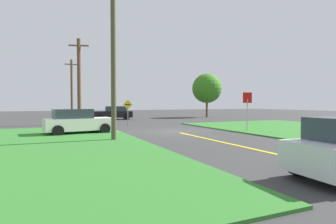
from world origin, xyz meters
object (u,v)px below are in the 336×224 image
Objects in this scene: car_approaching_junction at (114,113)px; oak_tree_left at (207,88)px; utility_pole_near at (113,51)px; parked_car_near_building at (77,122)px; utility_pole_mid at (79,81)px; stop_sign at (247,104)px; direction_sign at (128,109)px; utility_pole_far at (72,88)px.

car_approaching_junction is 13.73m from oak_tree_left.
utility_pole_near is at bearing 85.97° from car_approaching_junction.
utility_pole_near is (1.43, -4.19, 3.90)m from parked_car_near_building.
utility_pole_mid is (0.98, 8.31, 3.28)m from parked_car_near_building.
car_approaching_junction is (-5.31, 18.09, -1.11)m from stop_sign.
direction_sign is (-5.95, 9.41, -0.49)m from stop_sign.
direction_sign is 16.75m from oak_tree_left.
car_approaching_junction is 0.52× the size of utility_pole_near.
direction_sign is (3.60, 10.32, -3.27)m from utility_pole_near.
oak_tree_left is (8.02, 18.27, 2.17)m from stop_sign.
stop_sign is 0.35× the size of utility_pole_far.
utility_pole_mid reaches higher than car_approaching_junction.
oak_tree_left is (17.57, 19.18, -0.61)m from utility_pole_near.
direction_sign is (3.72, -14.68, -2.60)m from utility_pole_far.
parked_car_near_building is at bearing 108.82° from utility_pole_near.
stop_sign is at bearing -23.38° from parked_car_near_building.
utility_pole_mid is 19.21m from oak_tree_left.
stop_sign is at bearing -49.22° from utility_pole_mid.
utility_pole_far is at bearing 90.27° from utility_pole_near.
oak_tree_left is (13.97, 8.86, 2.66)m from direction_sign.
oak_tree_left reaches higher than car_approaching_junction.
oak_tree_left is at bearing 47.50° from utility_pole_near.
direction_sign is (5.03, 6.13, 0.63)m from parked_car_near_building.
utility_pole_far is 18.63m from oak_tree_left.
utility_pole_mid reaches higher than stop_sign.
car_approaching_junction is 8.72m from direction_sign.
stop_sign reaches higher than direction_sign.
stop_sign is 0.62× the size of parked_car_near_building.
car_approaching_junction is at bearing 85.77° from direction_sign.
utility_pole_near is (-9.56, -0.91, 2.78)m from stop_sign.
parked_car_near_building is 24.42m from oak_tree_left.
utility_pole_far is at bearing -65.71° from stop_sign.
stop_sign is 18.88m from car_approaching_junction.
parked_car_near_building is 0.48× the size of utility_pole_near.
parked_car_near_building is at bearing -93.60° from utility_pole_far.
parked_car_near_building is 5.90m from utility_pole_near.
oak_tree_left reaches higher than stop_sign.
parked_car_near_building is 1.90× the size of direction_sign.
direction_sign is 0.37× the size of oak_tree_left.
utility_pole_near is 1.47× the size of oak_tree_left.
utility_pole_near is at bearing -77.93° from parked_car_near_building.
utility_pole_mid is at bearing 92.03° from utility_pole_near.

